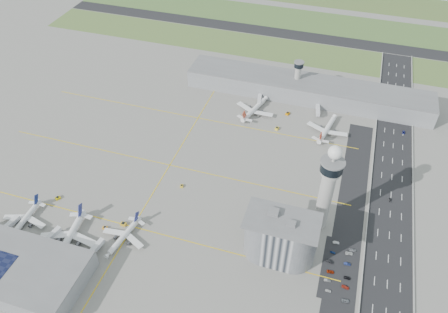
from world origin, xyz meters
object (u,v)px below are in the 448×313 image
(car_lot_4, at_px, (333,252))
(car_lot_10, at_px, (349,253))
(jet_bridge_near_2, at_px, (88,258))
(tug_0, at_px, (58,198))
(car_lot_1, at_px, (327,280))
(car_hw_2, at_px, (404,132))
(jet_bridge_far_1, at_px, (317,107))
(airplane_near_a, at_px, (23,219))
(tug_2, at_px, (123,224))
(car_lot_8, at_px, (347,278))
(car_lot_11, at_px, (353,250))
(control_tower, at_px, (328,185))
(car_lot_7, at_px, (345,287))
(secondary_tower, at_px, (298,75))
(airplane_far_a, at_px, (255,106))
(car_hw_1, at_px, (390,200))
(jet_bridge_near_1, at_px, (44,245))
(tug_1, at_px, (105,228))
(car_lot_3, at_px, (330,261))
(car_lot_9, at_px, (347,264))
(car_lot_0, at_px, (328,291))
(car_lot_2, at_px, (330,272))
(tug_3, at_px, (182,186))
(car_hw_4, at_px, (388,89))
(car_lot_5, at_px, (336,243))
(airplane_near_c, at_px, (122,235))
(admin_building, at_px, (280,237))
(tug_5, at_px, (288,113))
(airplane_far_b, at_px, (328,126))
(tug_4, at_px, (277,128))

(car_lot_4, height_order, car_lot_10, car_lot_10)
(jet_bridge_near_2, distance_m, tug_0, 59.05)
(car_lot_1, xyz_separation_m, car_hw_2, (39.95, 152.82, -0.05))
(jet_bridge_far_1, bearing_deg, airplane_near_a, -51.31)
(tug_2, distance_m, car_lot_8, 139.30)
(car_lot_11, xyz_separation_m, car_hw_2, (28.25, 127.56, -0.07))
(control_tower, height_order, car_lot_7, control_tower)
(secondary_tower, relative_size, airplane_far_a, 0.79)
(car_hw_1, bearing_deg, secondary_tower, 125.51)
(jet_bridge_near_1, bearing_deg, tug_1, -37.98)
(tug_0, distance_m, car_lot_3, 180.97)
(car_lot_7, distance_m, car_lot_9, 15.74)
(tug_2, height_order, car_lot_0, tug_2)
(secondary_tower, height_order, jet_bridge_far_1, secondary_tower)
(car_lot_2, relative_size, car_lot_3, 0.94)
(car_lot_7, bearing_deg, airplane_far_a, 39.04)
(tug_2, bearing_deg, tug_3, -26.25)
(car_lot_4, bearing_deg, jet_bridge_near_2, 116.58)
(control_tower, relative_size, car_hw_4, 17.14)
(tug_0, relative_size, car_lot_10, 0.72)
(jet_bridge_near_2, relative_size, car_lot_4, 4.38)
(jet_bridge_near_1, xyz_separation_m, car_lot_5, (167.05, 56.96, -2.21))
(car_lot_7, bearing_deg, airplane_near_c, 100.81)
(admin_building, relative_size, car_lot_2, 10.03)
(tug_1, bearing_deg, airplane_far_a, -29.87)
(car_hw_1, bearing_deg, tug_5, 135.92)
(airplane_far_a, relative_size, car_lot_4, 12.60)
(car_lot_0, xyz_separation_m, car_lot_5, (0.19, 34.28, 0.08))
(jet_bridge_near_2, xyz_separation_m, tug_3, (29.46, 73.26, -2.05))
(airplane_far_b, relative_size, car_hw_1, 11.90)
(jet_bridge_near_1, height_order, car_lot_1, jet_bridge_near_1)
(car_lot_2, bearing_deg, car_lot_10, -32.21)
(tug_2, xyz_separation_m, car_lot_3, (128.56, 11.57, -0.41))
(car_lot_8, bearing_deg, car_lot_7, 179.93)
(car_hw_1, bearing_deg, airplane_far_b, 126.58)
(airplane_near_a, xyz_separation_m, car_lot_8, (199.52, 21.38, -4.28))
(airplane_near_a, xyz_separation_m, airplane_near_c, (65.84, 7.11, -0.10))
(tug_1, relative_size, tug_4, 0.87)
(car_hw_4, bearing_deg, car_lot_4, -93.47)
(admin_building, relative_size, jet_bridge_near_2, 3.00)
(car_lot_1, xyz_separation_m, car_hw_1, (31.85, 74.41, -0.08))
(tug_4, bearing_deg, control_tower, -51.69)
(tug_4, distance_m, car_hw_2, 100.37)
(car_lot_2, distance_m, car_lot_10, 18.45)
(airplane_near_c, xyz_separation_m, tug_1, (-15.21, 4.70, -3.94))
(car_lot_7, height_order, car_lot_10, car_lot_10)
(tug_1, bearing_deg, tug_0, 64.55)
(tug_0, distance_m, car_hw_4, 291.43)
(tug_2, bearing_deg, car_lot_4, -80.04)
(car_hw_1, bearing_deg, tug_1, -157.69)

